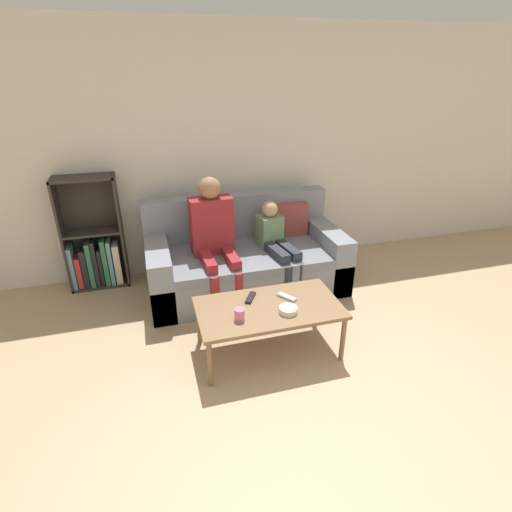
% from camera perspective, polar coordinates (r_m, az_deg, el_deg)
% --- Properties ---
extents(ground_plane, '(22.00, 22.00, 0.00)m').
position_cam_1_polar(ground_plane, '(2.80, 14.52, -26.50)').
color(ground_plane, tan).
extents(wall_back, '(12.00, 0.06, 2.60)m').
position_cam_1_polar(wall_back, '(4.53, -2.24, 14.51)').
color(wall_back, beige).
rests_on(wall_back, ground_plane).
extents(couch, '(2.01, 0.98, 0.92)m').
position_cam_1_polar(couch, '(4.24, -1.48, -0.64)').
color(couch, gray).
rests_on(couch, ground_plane).
extents(bookshelf, '(0.59, 0.28, 1.20)m').
position_cam_1_polar(bookshelf, '(4.55, -22.00, 1.21)').
color(bookshelf, '#332D28').
rests_on(bookshelf, ground_plane).
extents(coffee_table, '(1.15, 0.63, 0.44)m').
position_cam_1_polar(coffee_table, '(3.23, 1.84, -7.77)').
color(coffee_table, brown).
rests_on(coffee_table, ground_plane).
extents(person_adult, '(0.43, 0.68, 1.23)m').
position_cam_1_polar(person_adult, '(3.93, -6.08, 3.58)').
color(person_adult, maroon).
rests_on(person_adult, ground_plane).
extents(person_child, '(0.34, 0.69, 0.93)m').
position_cam_1_polar(person_child, '(4.07, 2.99, 1.88)').
color(person_child, '#282D38').
rests_on(person_child, ground_plane).
extents(cup_near, '(0.08, 0.08, 0.09)m').
position_cam_1_polar(cup_near, '(3.03, -2.36, -8.35)').
color(cup_near, pink).
rests_on(cup_near, coffee_table).
extents(tv_remote_0, '(0.14, 0.17, 0.02)m').
position_cam_1_polar(tv_remote_0, '(3.32, 4.41, -5.87)').
color(tv_remote_0, '#B7B7BC').
rests_on(tv_remote_0, coffee_table).
extents(tv_remote_1, '(0.13, 0.17, 0.02)m').
position_cam_1_polar(tv_remote_1, '(3.30, -0.79, -5.96)').
color(tv_remote_1, black).
rests_on(tv_remote_1, coffee_table).
extents(snack_bowl, '(0.15, 0.15, 0.05)m').
position_cam_1_polar(snack_bowl, '(3.13, 4.61, -7.69)').
color(snack_bowl, beige).
rests_on(snack_bowl, coffee_table).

